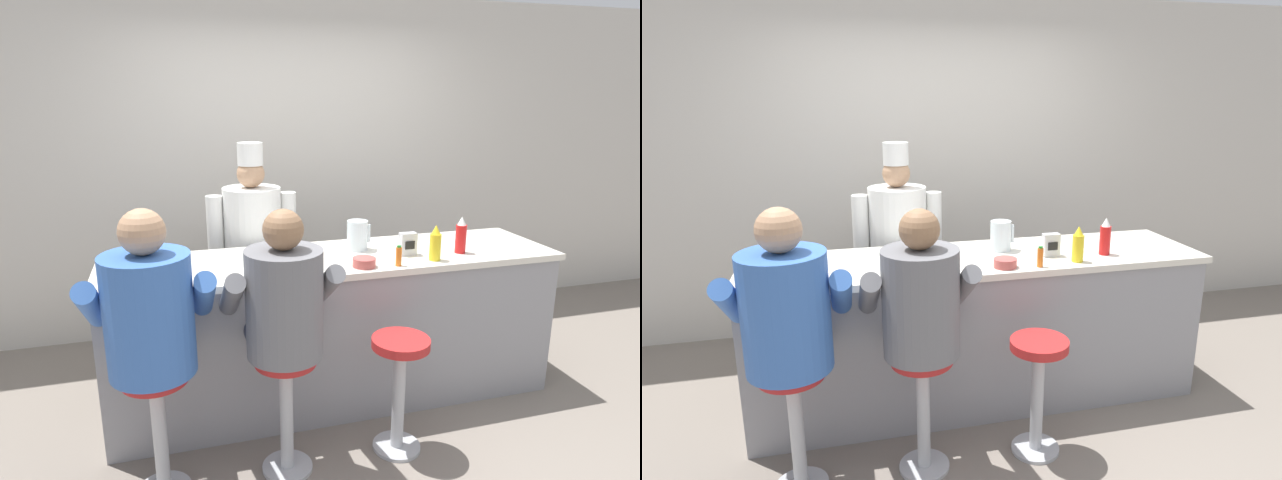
% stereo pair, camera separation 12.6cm
% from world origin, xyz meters
% --- Properties ---
extents(ground_plane, '(20.00, 20.00, 0.00)m').
position_xyz_m(ground_plane, '(0.00, 0.00, 0.00)').
color(ground_plane, slate).
extents(wall_back, '(10.00, 0.06, 2.70)m').
position_xyz_m(wall_back, '(0.00, 1.69, 1.35)').
color(wall_back, beige).
rests_on(wall_back, ground_plane).
extents(diner_counter, '(2.82, 0.73, 0.96)m').
position_xyz_m(diner_counter, '(0.00, 0.36, 0.48)').
color(diner_counter, gray).
rests_on(diner_counter, ground_plane).
extents(ketchup_bottle_red, '(0.07, 0.07, 0.23)m').
position_xyz_m(ketchup_bottle_red, '(0.79, 0.21, 1.07)').
color(ketchup_bottle_red, red).
rests_on(ketchup_bottle_red, diner_counter).
extents(mustard_bottle_yellow, '(0.07, 0.07, 0.22)m').
position_xyz_m(mustard_bottle_yellow, '(0.56, 0.11, 1.06)').
color(mustard_bottle_yellow, yellow).
rests_on(mustard_bottle_yellow, diner_counter).
extents(hot_sauce_bottle_orange, '(0.04, 0.04, 0.12)m').
position_xyz_m(hot_sauce_bottle_orange, '(0.30, 0.07, 1.02)').
color(hot_sauce_bottle_orange, orange).
rests_on(hot_sauce_bottle_orange, diner_counter).
extents(water_pitcher_clear, '(0.15, 0.13, 0.19)m').
position_xyz_m(water_pitcher_clear, '(0.18, 0.46, 1.05)').
color(water_pitcher_clear, silver).
rests_on(water_pitcher_clear, diner_counter).
extents(breakfast_plate, '(0.23, 0.23, 0.05)m').
position_xyz_m(breakfast_plate, '(-0.99, 0.17, 0.97)').
color(breakfast_plate, white).
rests_on(breakfast_plate, diner_counter).
extents(cereal_bowl, '(0.14, 0.14, 0.05)m').
position_xyz_m(cereal_bowl, '(0.10, 0.11, 0.98)').
color(cereal_bowl, '#B24C47').
rests_on(cereal_bowl, diner_counter).
extents(coffee_mug_white, '(0.14, 0.09, 0.10)m').
position_xyz_m(coffee_mug_white, '(-0.36, 0.23, 1.01)').
color(coffee_mug_white, white).
rests_on(coffee_mug_white, diner_counter).
extents(napkin_dispenser_chrome, '(0.10, 0.06, 0.14)m').
position_xyz_m(napkin_dispenser_chrome, '(0.44, 0.26, 1.03)').
color(napkin_dispenser_chrome, silver).
rests_on(napkin_dispenser_chrome, diner_counter).
extents(diner_seated_blue, '(0.61, 0.60, 1.45)m').
position_xyz_m(diner_seated_blue, '(-1.09, -0.24, 0.91)').
color(diner_seated_blue, '#B2B5BA').
rests_on(diner_seated_blue, ground_plane).
extents(diner_seated_grey, '(0.58, 0.57, 1.41)m').
position_xyz_m(diner_seated_grey, '(-0.46, -0.25, 0.89)').
color(diner_seated_grey, '#B2B5BA').
rests_on(diner_seated_grey, ground_plane).
extents(empty_stool_round, '(0.31, 0.31, 0.67)m').
position_xyz_m(empty_stool_round, '(0.17, -0.28, 0.45)').
color(empty_stool_round, '#B2B5BA').
rests_on(empty_stool_round, ground_plane).
extents(cook_in_whites_near, '(0.63, 0.40, 1.61)m').
position_xyz_m(cook_in_whites_near, '(-0.41, 0.98, 0.89)').
color(cook_in_whites_near, '#232328').
rests_on(cook_in_whites_near, ground_plane).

